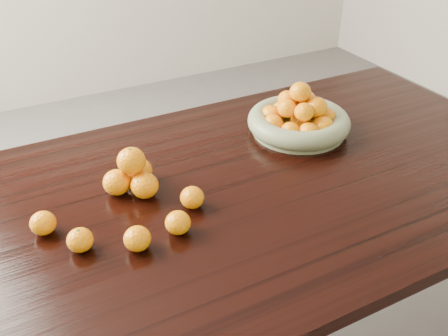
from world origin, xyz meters
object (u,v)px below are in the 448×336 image
orange_pyramid (133,174)px  loose_orange_0 (80,240)px  dining_table (226,214)px  fruit_bowl (299,119)px

orange_pyramid → loose_orange_0: 0.26m
dining_table → loose_orange_0: size_ratio=32.70×
dining_table → fruit_bowl: fruit_bowl is taller
dining_table → orange_pyramid: (-0.22, 0.11, 0.14)m
dining_table → loose_orange_0: bearing=-170.8°
dining_table → fruit_bowl: bearing=25.9°
fruit_bowl → orange_pyramid: 0.59m
dining_table → orange_pyramid: bearing=154.4°
loose_orange_0 → dining_table: bearing=9.2°
fruit_bowl → orange_pyramid: (-0.58, -0.07, 0.00)m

